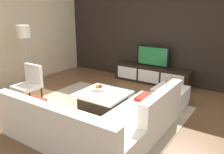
{
  "coord_description": "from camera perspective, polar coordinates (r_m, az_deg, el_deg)",
  "views": [
    {
      "loc": [
        2.66,
        -3.68,
        2.15
      ],
      "look_at": [
        -0.2,
        0.6,
        0.59
      ],
      "focal_mm": 37.28,
      "sensor_mm": 36.0,
      "label": 1
    }
  ],
  "objects": [
    {
      "name": "floor_lamp",
      "position": [
        6.52,
        -20.85,
        9.46
      ],
      "size": [
        0.32,
        0.32,
        1.7
      ],
      "color": "#A5A5AA",
      "rests_on": "ground"
    },
    {
      "name": "sectional_couch",
      "position": [
        4.0,
        -3.24,
        -11.2
      ],
      "size": [
        2.42,
        2.36,
        0.79
      ],
      "color": "white",
      "rests_on": "ground"
    },
    {
      "name": "ottoman",
      "position": [
        5.49,
        14.09,
        -4.52
      ],
      "size": [
        0.7,
        0.7,
        0.4
      ],
      "primitive_type": "cube",
      "color": "white",
      "rests_on": "ground"
    },
    {
      "name": "fruit_bowl",
      "position": [
        5.16,
        -3.21,
        -2.64
      ],
      "size": [
        0.28,
        0.28,
        0.14
      ],
      "color": "silver",
      "rests_on": "coffee_table"
    },
    {
      "name": "coffee_table",
      "position": [
        5.07,
        -2.2,
        -5.79
      ],
      "size": [
        1.04,
        0.95,
        0.38
      ],
      "color": "black",
      "rests_on": "ground"
    },
    {
      "name": "media_console",
      "position": [
        6.9,
        9.72,
        0.61
      ],
      "size": [
        2.27,
        0.49,
        0.5
      ],
      "color": "black",
      "rests_on": "ground"
    },
    {
      "name": "accent_chair_near",
      "position": [
        5.74,
        -19.53,
        -1.0
      ],
      "size": [
        0.54,
        0.53,
        0.87
      ],
      "rotation": [
        0.0,
        0.0,
        -0.19
      ],
      "color": "black",
      "rests_on": "ground"
    },
    {
      "name": "decorative_ball",
      "position": [
        5.38,
        14.34,
        -1.23
      ],
      "size": [
        0.26,
        0.26,
        0.26
      ],
      "primitive_type": "sphere",
      "color": "#997247",
      "rests_on": "ottoman"
    },
    {
      "name": "television",
      "position": [
        6.77,
        9.95,
        5.07
      ],
      "size": [
        0.97,
        0.06,
        0.6
      ],
      "color": "black",
      "rests_on": "media_console"
    },
    {
      "name": "side_wall_left",
      "position": [
        7.07,
        -22.94,
        9.45
      ],
      "size": [
        0.12,
        5.2,
        2.8
      ],
      "primitive_type": "cube",
      "color": "beige",
      "rests_on": "ground"
    },
    {
      "name": "area_rug",
      "position": [
        5.08,
        -2.84,
        -8.19
      ],
      "size": [
        3.38,
        2.59,
        0.01
      ],
      "primitive_type": "cube",
      "color": "tan",
      "rests_on": "ground"
    },
    {
      "name": "feature_wall_back",
      "position": [
        6.95,
        11.24,
        10.34
      ],
      "size": [
        6.4,
        0.12,
        2.8
      ],
      "primitive_type": "cube",
      "color": "black",
      "rests_on": "ground"
    },
    {
      "name": "ground_plane",
      "position": [
        5.02,
        -1.91,
        -8.52
      ],
      "size": [
        14.0,
        14.0,
        0.0
      ],
      "primitive_type": "plane",
      "color": "brown"
    }
  ]
}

